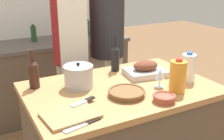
% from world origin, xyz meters
% --- Properties ---
extents(back_counter, '(1.78, 0.60, 0.89)m').
position_xyz_m(back_counter, '(0.00, 1.62, 0.45)').
color(back_counter, brown).
rests_on(back_counter, ground_plane).
extents(back_wall, '(2.28, 0.10, 2.55)m').
position_xyz_m(back_wall, '(0.00, 1.97, 1.27)').
color(back_wall, silver).
rests_on(back_wall, ground_plane).
extents(roasting_pan, '(0.32, 0.25, 0.12)m').
position_xyz_m(roasting_pan, '(0.27, 0.10, 0.96)').
color(roasting_pan, '#BCBCC1').
rests_on(roasting_pan, kitchen_island).
extents(wicker_basket, '(0.24, 0.24, 0.04)m').
position_xyz_m(wicker_basket, '(-0.04, -0.14, 0.94)').
color(wicker_basket, brown).
rests_on(wicker_basket, kitchen_island).
extents(cutting_board, '(0.30, 0.24, 0.02)m').
position_xyz_m(cutting_board, '(-0.44, -0.23, 0.93)').
color(cutting_board, '#AD7F51').
rests_on(cutting_board, kitchen_island).
extents(stock_pot, '(0.20, 0.20, 0.18)m').
position_xyz_m(stock_pot, '(-0.25, 0.13, 0.99)').
color(stock_pot, '#B7B7BC').
rests_on(stock_pot, kitchen_island).
extents(mixing_bowl, '(0.14, 0.14, 0.05)m').
position_xyz_m(mixing_bowl, '(0.11, -0.32, 0.94)').
color(mixing_bowl, '#A84C38').
rests_on(mixing_bowl, kitchen_island).
extents(juice_jug, '(0.10, 0.10, 0.22)m').
position_xyz_m(juice_jug, '(0.28, -0.24, 1.02)').
color(juice_jug, orange).
rests_on(juice_jug, kitchen_island).
extents(milk_jug, '(0.10, 0.10, 0.21)m').
position_xyz_m(milk_jug, '(0.47, -0.13, 1.02)').
color(milk_jug, white).
rests_on(milk_jug, kitchen_island).
extents(wine_bottle_green, '(0.07, 0.07, 0.26)m').
position_xyz_m(wine_bottle_green, '(-0.51, 0.26, 1.02)').
color(wine_bottle_green, '#381E19').
rests_on(wine_bottle_green, kitchen_island).
extents(wine_bottle_dark, '(0.07, 0.07, 0.28)m').
position_xyz_m(wine_bottle_dark, '(0.12, 0.30, 1.03)').
color(wine_bottle_dark, black).
rests_on(wine_bottle_dark, kitchen_island).
extents(wine_glass_left, '(0.06, 0.06, 0.13)m').
position_xyz_m(wine_glass_left, '(0.23, -0.13, 1.01)').
color(wine_glass_left, silver).
rests_on(wine_glass_left, kitchen_island).
extents(knife_chef, '(0.22, 0.08, 0.01)m').
position_xyz_m(knife_chef, '(-0.41, -0.35, 0.92)').
color(knife_chef, '#B7B7BC').
rests_on(knife_chef, kitchen_island).
extents(knife_paring, '(0.17, 0.09, 0.01)m').
position_xyz_m(knife_paring, '(-0.32, -0.13, 0.94)').
color(knife_paring, '#B7B7BC').
rests_on(knife_paring, cutting_board).
extents(condiment_bottle_tall, '(0.06, 0.06, 0.21)m').
position_xyz_m(condiment_bottle_tall, '(0.48, 1.68, 0.98)').
color(condiment_bottle_tall, '#234C28').
rests_on(condiment_bottle_tall, back_counter).
extents(condiment_bottle_short, '(0.06, 0.06, 0.20)m').
position_xyz_m(condiment_bottle_short, '(-0.18, 1.69, 0.98)').
color(condiment_bottle_short, '#234C28').
rests_on(condiment_bottle_short, back_counter).
extents(condiment_bottle_extra, '(0.06, 0.06, 0.13)m').
position_xyz_m(condiment_bottle_extra, '(0.07, 1.64, 0.95)').
color(condiment_bottle_extra, maroon).
rests_on(condiment_bottle_extra, back_counter).
extents(person_cook_aproned, '(0.31, 0.33, 1.78)m').
position_xyz_m(person_cook_aproned, '(-0.05, 0.84, 1.00)').
color(person_cook_aproned, beige).
rests_on(person_cook_aproned, ground_plane).
extents(person_cook_guest, '(0.33, 0.33, 1.80)m').
position_xyz_m(person_cook_guest, '(0.33, 0.85, 1.01)').
color(person_cook_guest, beige).
rests_on(person_cook_guest, ground_plane).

